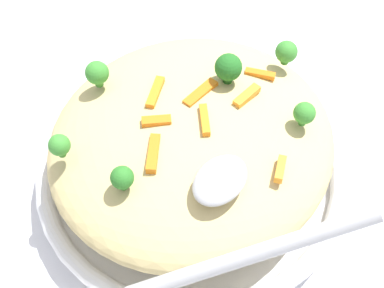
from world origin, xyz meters
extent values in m
plane|color=silver|center=(0.00, 0.00, 0.00)|extent=(2.40, 2.40, 0.00)
cylinder|color=silver|center=(0.00, 0.00, 0.01)|extent=(0.30, 0.30, 0.02)
torus|color=silver|center=(0.00, 0.00, 0.03)|extent=(0.33, 0.33, 0.02)
torus|color=black|center=(0.00, 0.00, 0.04)|extent=(0.32, 0.32, 0.00)
ellipsoid|color=#D1BA7A|center=(0.00, 0.00, 0.08)|extent=(0.29, 0.27, 0.08)
cube|color=orange|center=(0.03, -0.02, 0.12)|extent=(0.03, 0.03, 0.01)
cube|color=orange|center=(0.00, -0.04, 0.11)|extent=(0.04, 0.02, 0.01)
cube|color=orange|center=(0.00, 0.10, 0.11)|extent=(0.03, 0.02, 0.01)
cube|color=orange|center=(0.00, 0.01, 0.12)|extent=(0.03, 0.03, 0.01)
cube|color=orange|center=(-0.03, -0.01, 0.11)|extent=(0.04, 0.01, 0.01)
cube|color=orange|center=(-0.05, 0.03, 0.12)|extent=(0.03, 0.01, 0.01)
cube|color=orange|center=(-0.09, 0.02, 0.11)|extent=(0.02, 0.03, 0.01)
cube|color=orange|center=(0.06, 0.00, 0.11)|extent=(0.04, 0.03, 0.01)
cylinder|color=#377928|center=(-0.06, 0.08, 0.11)|extent=(0.01, 0.01, 0.01)
sphere|color=#3D8E33|center=(-0.06, 0.08, 0.12)|extent=(0.02, 0.02, 0.02)
cylinder|color=#296820|center=(0.09, 0.00, 0.11)|extent=(0.01, 0.01, 0.01)
sphere|color=#2D7A28|center=(0.09, 0.00, 0.12)|extent=(0.02, 0.02, 0.02)
cylinder|color=#377928|center=(-0.12, 0.03, 0.11)|extent=(0.01, 0.01, 0.01)
sphere|color=#3D8E33|center=(-0.12, 0.03, 0.12)|extent=(0.02, 0.02, 0.02)
cylinder|color=#377928|center=(0.02, -0.10, 0.11)|extent=(0.01, 0.01, 0.01)
sphere|color=#3D8E33|center=(0.02, -0.10, 0.12)|extent=(0.02, 0.02, 0.02)
cylinder|color=#377928|center=(0.10, -0.07, 0.11)|extent=(0.01, 0.01, 0.01)
sphere|color=#3D8E33|center=(0.10, -0.07, 0.12)|extent=(0.02, 0.02, 0.02)
cylinder|color=#205B1C|center=(-0.06, 0.00, 0.12)|extent=(0.01, 0.01, 0.01)
sphere|color=#236B23|center=(-0.06, 0.00, 0.13)|extent=(0.03, 0.03, 0.03)
ellipsoid|color=#B7B7BC|center=(0.05, 0.06, 0.12)|extent=(0.06, 0.04, 0.02)
cylinder|color=#B7B7BC|center=(0.10, 0.13, 0.15)|extent=(0.14, 0.13, 0.08)
camera|label=1|loc=(0.25, 0.19, 0.48)|focal=48.20mm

